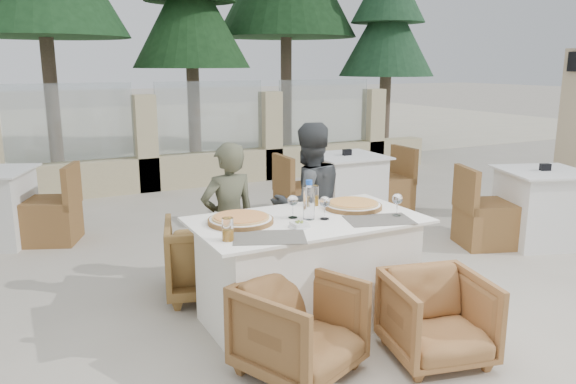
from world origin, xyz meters
name	(u,v)px	position (x,y,z in m)	size (l,w,h in m)	color
ground	(304,319)	(0.00, 0.00, 0.00)	(80.00, 80.00, 0.00)	#B9B09E
sand_patch	(73,128)	(0.00, 14.00, 0.01)	(30.00, 16.00, 0.01)	beige
perimeter_wall_far	(145,137)	(0.00, 4.80, 0.80)	(10.00, 0.34, 1.60)	beige
lantern_pillar	(576,135)	(4.20, 1.00, 1.00)	(0.34, 0.34, 2.00)	#CDB791
pine_centre	(191,27)	(1.50, 7.20, 2.50)	(2.20, 2.20, 5.00)	#1B411D
pine_far_right	(387,43)	(5.50, 6.50, 2.25)	(1.98, 1.98, 4.50)	#214A2A
dining_table	(307,271)	(0.01, -0.04, 0.39)	(1.60, 0.90, 0.77)	white
placemat_near_left	(269,237)	(-0.42, -0.31, 0.77)	(0.45, 0.30, 0.00)	#615D53
placemat_near_right	(379,220)	(0.43, -0.29, 0.77)	(0.45, 0.30, 0.00)	#5D5850
pizza_left	(241,219)	(-0.45, 0.07, 0.80)	(0.45, 0.45, 0.06)	#CD521C
pizza_right	(353,205)	(0.45, 0.06, 0.80)	(0.43, 0.43, 0.06)	#CC621B
water_bottle	(309,200)	(0.01, -0.05, 0.91)	(0.08, 0.08, 0.28)	#ABC5E1
wine_glass_centre	(293,205)	(-0.08, 0.03, 0.86)	(0.08, 0.08, 0.18)	white
wine_glass_near	(325,206)	(0.10, -0.10, 0.86)	(0.08, 0.08, 0.18)	white
wine_glass_corner	(397,203)	(0.61, -0.26, 0.86)	(0.08, 0.08, 0.18)	silver
beer_glass_left	(228,229)	(-0.67, -0.25, 0.84)	(0.07, 0.07, 0.14)	orange
beer_glass_right	(314,196)	(0.23, 0.28, 0.85)	(0.08, 0.08, 0.15)	#BF851B
olive_dish	(299,224)	(-0.14, -0.20, 0.79)	(0.11, 0.11, 0.04)	silver
armchair_far_left	(209,257)	(-0.46, 0.76, 0.31)	(0.67, 0.69, 0.63)	olive
armchair_far_right	(322,245)	(0.51, 0.61, 0.31)	(0.66, 0.67, 0.61)	brown
armchair_near_left	(299,327)	(-0.37, -0.63, 0.29)	(0.63, 0.64, 0.59)	brown
armchair_near_right	(437,318)	(0.47, -0.87, 0.28)	(0.59, 0.61, 0.55)	#976537
diner_left	(229,221)	(-0.33, 0.63, 0.62)	(0.46, 0.30, 1.25)	#4C4D38
diner_right	(308,204)	(0.38, 0.63, 0.68)	(0.66, 0.52, 1.36)	#3B3E41
bg_table_b	(346,187)	(1.77, 2.19, 0.39)	(1.64, 0.82, 0.77)	white
bg_table_c	(541,207)	(3.03, 0.46, 0.39)	(1.64, 0.82, 0.77)	white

